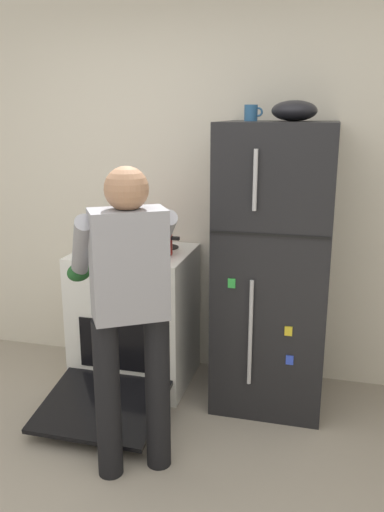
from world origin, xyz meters
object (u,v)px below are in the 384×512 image
(pepper_mill, at_px, (104,229))
(coffee_mug, at_px, (251,113))
(mixing_bowl, at_px, (294,111))
(stove_range, at_px, (135,318))
(red_pot, at_px, (154,244))
(person_cook, at_px, (128,296))
(refrigerator, at_px, (274,267))

(pepper_mill, bearing_deg, coffee_mug, -8.07)
(coffee_mug, relative_size, pepper_mill, 0.63)
(pepper_mill, bearing_deg, mixing_bowl, -8.65)
(stove_range, relative_size, coffee_mug, 11.02)
(red_pot, bearing_deg, coffee_mug, 9.50)
(stove_range, xyz_separation_m, red_pot, (0.16, -0.03, 0.55))
(coffee_mug, xyz_separation_m, pepper_mill, (-1.06, 0.15, -0.80))
(person_cook, distance_m, mixing_bowl, 1.45)
(refrigerator, distance_m, red_pot, 0.79)
(red_pot, height_order, mixing_bowl, mixing_bowl)
(mixing_bowl, bearing_deg, stove_range, -178.98)
(pepper_mill, distance_m, mixing_bowl, 1.56)
(red_pot, relative_size, mixing_bowl, 1.29)
(pepper_mill, bearing_deg, person_cook, -61.03)
(red_pot, bearing_deg, mixing_bowl, 3.35)
(refrigerator, relative_size, stove_range, 1.45)
(red_pot, distance_m, pepper_mill, 0.52)
(mixing_bowl, bearing_deg, refrigerator, -179.78)
(person_cook, height_order, red_pot, person_cook)
(refrigerator, xyz_separation_m, person_cook, (-0.62, -0.91, 0.07))
(stove_range, bearing_deg, person_cook, -70.57)
(stove_range, height_order, pepper_mill, pepper_mill)
(stove_range, bearing_deg, pepper_mill, 143.99)
(mixing_bowl, bearing_deg, person_cook, -127.55)
(red_pot, xyz_separation_m, mixing_bowl, (0.85, 0.05, 0.84))
(red_pot, relative_size, coffee_mug, 3.04)
(red_pot, xyz_separation_m, pepper_mill, (-0.46, 0.25, 0.02))
(person_cook, distance_m, coffee_mug, 1.37)
(person_cook, bearing_deg, coffee_mug, 65.27)
(stove_range, height_order, person_cook, person_cook)
(coffee_mug, relative_size, mixing_bowl, 0.42)
(stove_range, distance_m, mixing_bowl, 1.72)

